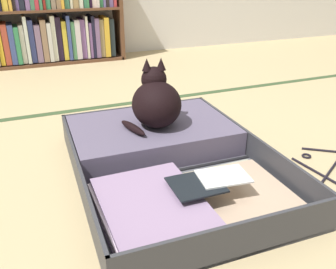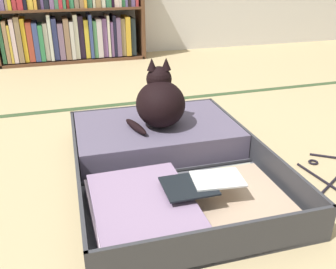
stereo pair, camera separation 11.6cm
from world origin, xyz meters
name	(u,v)px [view 1 (the left image)]	position (x,y,z in m)	size (l,w,h in m)	color
ground_plane	(204,187)	(0.00, 0.00, 0.00)	(10.00, 10.00, 0.00)	tan
tatami_border	(128,103)	(0.00, 1.00, 0.00)	(4.80, 0.05, 0.00)	#354B2B
bookshelf	(45,12)	(-0.32, 2.25, 0.42)	(1.23, 0.27, 0.88)	brown
open_suitcase	(161,155)	(-0.09, 0.21, 0.05)	(0.75, 1.00, 0.13)	#34343A
black_cat	(156,102)	(-0.06, 0.35, 0.23)	(0.28, 0.27, 0.28)	black
clothes_hanger	(325,161)	(0.56, -0.03, 0.01)	(0.38, 0.31, 0.01)	black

